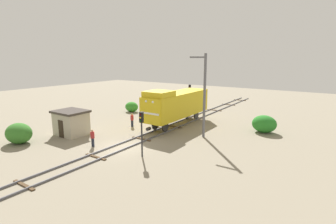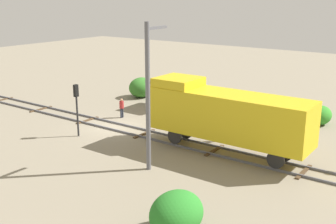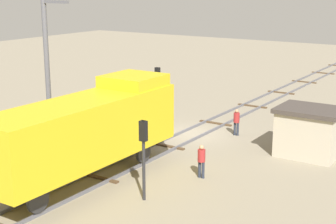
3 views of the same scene
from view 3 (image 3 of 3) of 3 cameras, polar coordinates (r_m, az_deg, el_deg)
ground_plane at (r=32.98m, az=2.78°, el=-2.48°), size 110.36×110.36×0.00m
railway_track at (r=32.96m, az=2.78°, el=-2.36°), size 2.40×73.57×0.16m
locomotive at (r=24.53m, az=-8.94°, el=-1.73°), size 2.90×11.60×4.60m
traffic_signal_near at (r=34.56m, az=-1.16°, el=3.00°), size 0.32×0.34×3.95m
traffic_signal_mid at (r=22.40m, az=-2.72°, el=-3.68°), size 0.32×0.34×3.64m
worker_near_track at (r=32.76m, az=7.60°, el=-0.90°), size 0.38×0.38×1.70m
worker_by_signal at (r=25.46m, az=3.73°, el=-5.19°), size 0.38×0.38×1.70m
catenary_mast at (r=29.20m, az=-13.15°, el=4.42°), size 1.94×0.28×8.84m
relay_hut at (r=29.63m, az=15.37°, el=-2.09°), size 3.50×2.90×2.74m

